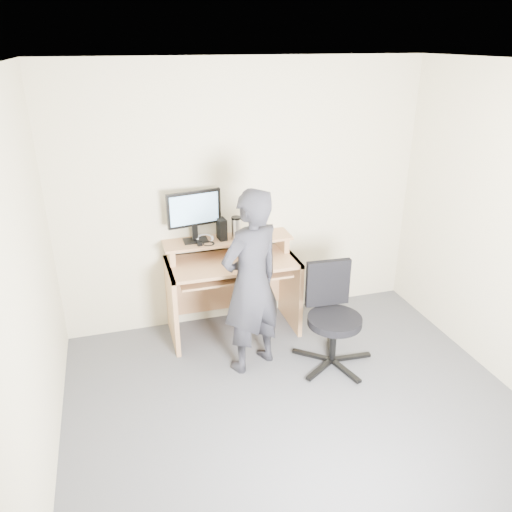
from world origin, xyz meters
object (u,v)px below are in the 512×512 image
monitor (194,212)px  person (251,283)px  desk (231,277)px  office_chair (332,312)px

monitor → person: 0.90m
desk → office_chair: 1.05m
office_chair → person: person is taller
desk → office_chair: desk is taller
desk → person: bearing=-88.5°
office_chair → person: (-0.68, 0.13, 0.32)m
desk → monitor: size_ratio=2.39×
monitor → office_chair: (1.00, -0.87, -0.72)m
monitor → office_chair: monitor is taller
monitor → person: bearing=-77.0°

